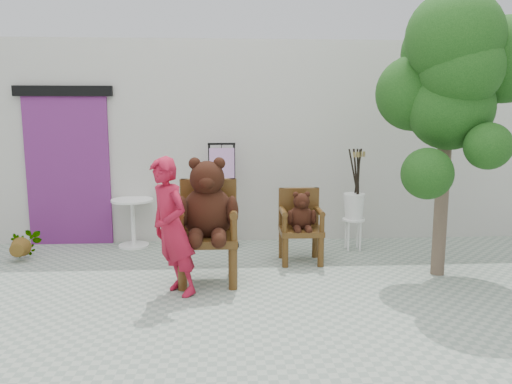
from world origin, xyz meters
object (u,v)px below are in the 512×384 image
cafe_table (133,217)px  tree (455,76)px  chair_big (208,213)px  person (172,228)px  display_stand (222,206)px  chair_small (301,219)px  stool_bucket (354,206)px

cafe_table → tree: 4.69m
chair_big → person: person is taller
cafe_table → tree: bearing=-20.8°
chair_big → cafe_table: chair_big is taller
display_stand → tree: 3.56m
chair_big → chair_small: size_ratio=1.52×
chair_big → stool_bucket: bearing=31.5°
person → chair_small: bearing=87.6°
person → cafe_table: size_ratio=2.13×
tree → cafe_table: bearing=159.2°
person → cafe_table: 2.20m
tree → stool_bucket: bearing=125.5°
display_stand → person: bearing=-108.2°
chair_small → display_stand: size_ratio=0.63×
display_stand → stool_bucket: size_ratio=1.04×
tree → person: bearing=-170.9°
stool_bucket → tree: 2.23m
chair_big → cafe_table: (-1.15, 1.60, -0.38)m
person → display_stand: (0.51, 2.03, -0.17)m
cafe_table → display_stand: bearing=-0.2°
person → tree: 3.62m
display_stand → cafe_table: bearing=175.8°
cafe_table → person: bearing=-68.7°
chair_small → tree: bearing=-21.1°
chair_big → chair_small: bearing=31.7°
cafe_table → tree: size_ratio=0.22×
chair_small → person: size_ratio=0.64×
display_stand → tree: tree is taller
cafe_table → stool_bucket: 3.20m
person → display_stand: 2.10m
chair_big → tree: bearing=1.7°
chair_small → display_stand: (-1.03, 0.87, 0.01)m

